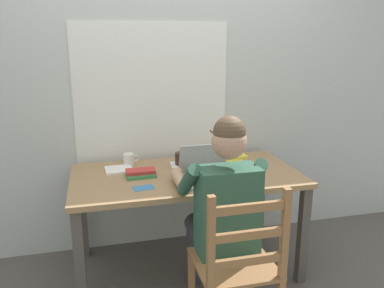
{
  "coord_description": "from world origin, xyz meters",
  "views": [
    {
      "loc": [
        -0.58,
        -2.46,
        1.61
      ],
      "look_at": [
        0.03,
        -0.05,
        0.95
      ],
      "focal_mm": 36.37,
      "sensor_mm": 36.0,
      "label": 1
    }
  ],
  "objects_px": {
    "seated_person": "(221,207)",
    "landscape_photo_print": "(143,188)",
    "wooden_chair": "(237,267)",
    "coffee_mug_dark": "(209,163)",
    "book_stack_side": "(141,173)",
    "laptop": "(207,172)",
    "desk": "(186,185)",
    "book_stack_main": "(232,160)",
    "computer_mouse": "(251,177)",
    "coffee_mug_spare": "(181,159)",
    "coffee_mug_white": "(129,159)"
  },
  "relations": [
    {
      "from": "coffee_mug_white",
      "to": "book_stack_side",
      "type": "relative_size",
      "value": 0.58
    },
    {
      "from": "seated_person",
      "to": "coffee_mug_white",
      "type": "distance_m",
      "value": 0.9
    },
    {
      "from": "book_stack_main",
      "to": "landscape_photo_print",
      "type": "bearing_deg",
      "value": -155.88
    },
    {
      "from": "landscape_photo_print",
      "to": "seated_person",
      "type": "bearing_deg",
      "value": -42.82
    },
    {
      "from": "computer_mouse",
      "to": "coffee_mug_spare",
      "type": "relative_size",
      "value": 0.84
    },
    {
      "from": "book_stack_side",
      "to": "laptop",
      "type": "bearing_deg",
      "value": -21.38
    },
    {
      "from": "computer_mouse",
      "to": "coffee_mug_white",
      "type": "bearing_deg",
      "value": 145.47
    },
    {
      "from": "computer_mouse",
      "to": "book_stack_main",
      "type": "xyz_separation_m",
      "value": [
        -0.01,
        0.33,
        0.02
      ]
    },
    {
      "from": "seated_person",
      "to": "coffee_mug_white",
      "type": "relative_size",
      "value": 10.68
    },
    {
      "from": "coffee_mug_dark",
      "to": "coffee_mug_spare",
      "type": "relative_size",
      "value": 1.02
    },
    {
      "from": "coffee_mug_dark",
      "to": "book_stack_side",
      "type": "relative_size",
      "value": 0.61
    },
    {
      "from": "laptop",
      "to": "coffee_mug_dark",
      "type": "bearing_deg",
      "value": 71.19
    },
    {
      "from": "coffee_mug_dark",
      "to": "coffee_mug_spare",
      "type": "bearing_deg",
      "value": 147.75
    },
    {
      "from": "coffee_mug_white",
      "to": "book_stack_side",
      "type": "bearing_deg",
      "value": -79.58
    },
    {
      "from": "computer_mouse",
      "to": "book_stack_side",
      "type": "height_order",
      "value": "book_stack_side"
    },
    {
      "from": "coffee_mug_spare",
      "to": "book_stack_main",
      "type": "height_order",
      "value": "coffee_mug_spare"
    },
    {
      "from": "desk",
      "to": "wooden_chair",
      "type": "distance_m",
      "value": 0.79
    },
    {
      "from": "desk",
      "to": "book_stack_main",
      "type": "xyz_separation_m",
      "value": [
        0.37,
        0.11,
        0.12
      ]
    },
    {
      "from": "laptop",
      "to": "landscape_photo_print",
      "type": "bearing_deg",
      "value": -173.14
    },
    {
      "from": "computer_mouse",
      "to": "book_stack_side",
      "type": "bearing_deg",
      "value": 161.01
    },
    {
      "from": "seated_person",
      "to": "landscape_photo_print",
      "type": "xyz_separation_m",
      "value": [
        -0.42,
        0.28,
        0.05
      ]
    },
    {
      "from": "book_stack_side",
      "to": "book_stack_main",
      "type": "bearing_deg",
      "value": 7.94
    },
    {
      "from": "computer_mouse",
      "to": "coffee_mug_dark",
      "type": "height_order",
      "value": "coffee_mug_dark"
    },
    {
      "from": "desk",
      "to": "computer_mouse",
      "type": "height_order",
      "value": "computer_mouse"
    },
    {
      "from": "wooden_chair",
      "to": "landscape_photo_print",
      "type": "distance_m",
      "value": 0.75
    },
    {
      "from": "coffee_mug_dark",
      "to": "book_stack_main",
      "type": "relative_size",
      "value": 0.61
    },
    {
      "from": "laptop",
      "to": "book_stack_side",
      "type": "relative_size",
      "value": 1.65
    },
    {
      "from": "wooden_chair",
      "to": "coffee_mug_dark",
      "type": "distance_m",
      "value": 0.88
    },
    {
      "from": "coffee_mug_dark",
      "to": "coffee_mug_spare",
      "type": "distance_m",
      "value": 0.21
    },
    {
      "from": "desk",
      "to": "landscape_photo_print",
      "type": "bearing_deg",
      "value": -147.44
    },
    {
      "from": "wooden_chair",
      "to": "landscape_photo_print",
      "type": "relative_size",
      "value": 7.17
    },
    {
      "from": "desk",
      "to": "coffee_mug_dark",
      "type": "height_order",
      "value": "coffee_mug_dark"
    },
    {
      "from": "seated_person",
      "to": "laptop",
      "type": "xyz_separation_m",
      "value": [
        0.01,
        0.33,
        0.1
      ]
    },
    {
      "from": "seated_person",
      "to": "coffee_mug_dark",
      "type": "xyz_separation_m",
      "value": [
        0.08,
        0.54,
        0.1
      ]
    },
    {
      "from": "desk",
      "to": "seated_person",
      "type": "relative_size",
      "value": 1.25
    },
    {
      "from": "desk",
      "to": "book_stack_main",
      "type": "distance_m",
      "value": 0.4
    },
    {
      "from": "seated_person",
      "to": "book_stack_side",
      "type": "relative_size",
      "value": 6.19
    },
    {
      "from": "wooden_chair",
      "to": "coffee_mug_white",
      "type": "xyz_separation_m",
      "value": [
        -0.46,
        1.04,
        0.32
      ]
    },
    {
      "from": "coffee_mug_spare",
      "to": "landscape_photo_print",
      "type": "relative_size",
      "value": 0.92
    },
    {
      "from": "wooden_chair",
      "to": "coffee_mug_dark",
      "type": "bearing_deg",
      "value": 84.45
    },
    {
      "from": "wooden_chair",
      "to": "book_stack_side",
      "type": "relative_size",
      "value": 4.66
    },
    {
      "from": "book_stack_main",
      "to": "landscape_photo_print",
      "type": "xyz_separation_m",
      "value": [
        -0.69,
        -0.31,
        -0.03
      ]
    },
    {
      "from": "coffee_mug_dark",
      "to": "book_stack_side",
      "type": "xyz_separation_m",
      "value": [
        -0.49,
        -0.05,
        -0.02
      ]
    },
    {
      "from": "coffee_mug_white",
      "to": "landscape_photo_print",
      "type": "relative_size",
      "value": 0.89
    },
    {
      "from": "desk",
      "to": "seated_person",
      "type": "height_order",
      "value": "seated_person"
    },
    {
      "from": "wooden_chair",
      "to": "computer_mouse",
      "type": "relative_size",
      "value": 9.32
    },
    {
      "from": "coffee_mug_dark",
      "to": "landscape_photo_print",
      "type": "distance_m",
      "value": 0.56
    },
    {
      "from": "seated_person",
      "to": "computer_mouse",
      "type": "distance_m",
      "value": 0.39
    },
    {
      "from": "computer_mouse",
      "to": "coffee_mug_white",
      "type": "height_order",
      "value": "coffee_mug_white"
    },
    {
      "from": "book_stack_main",
      "to": "wooden_chair",
      "type": "bearing_deg",
      "value": -107.47
    }
  ]
}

